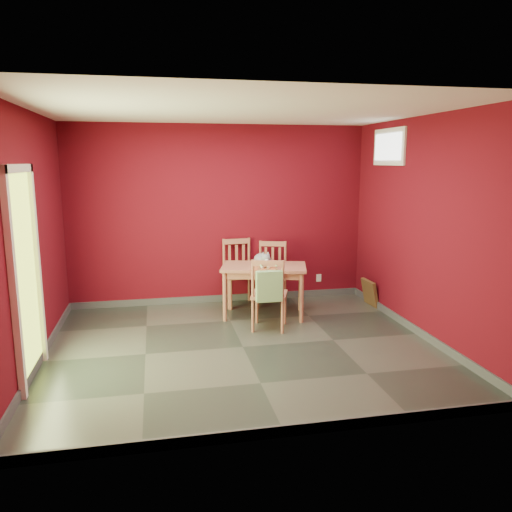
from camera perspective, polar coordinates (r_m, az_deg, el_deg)
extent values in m
plane|color=#2D342D|center=(5.99, -1.51, -10.34)|extent=(4.50, 4.50, 0.00)
plane|color=#540813|center=(7.60, -4.20, 4.67)|extent=(4.50, 0.00, 4.50)
plane|color=#540813|center=(3.72, 3.77, -1.78)|extent=(4.50, 0.00, 4.50)
plane|color=#540813|center=(5.71, -24.44, 1.68)|extent=(0.00, 4.00, 4.00)
plane|color=#540813|center=(6.42, 18.64, 3.00)|extent=(0.00, 4.00, 4.00)
plane|color=white|center=(5.61, -1.65, 16.34)|extent=(4.50, 4.50, 0.00)
cube|color=#3F4244|center=(7.84, -4.05, -4.83)|extent=(4.50, 0.02, 0.10)
cube|color=#3F4244|center=(4.21, 3.49, -19.29)|extent=(4.50, 0.02, 0.10)
cube|color=#3F4244|center=(6.03, -23.35, -10.60)|extent=(0.03, 4.00, 0.10)
cube|color=#3F4244|center=(6.70, 17.88, -8.07)|extent=(0.03, 4.00, 0.10)
cube|color=#B7D838|center=(5.38, -24.97, -2.40)|extent=(0.02, 0.85, 2.05)
cube|color=white|center=(4.92, -25.97, -3.14)|extent=(0.06, 0.08, 2.13)
cube|color=white|center=(5.81, -23.75, -0.98)|extent=(0.06, 0.08, 2.13)
cube|color=white|center=(5.25, -25.66, 9.01)|extent=(0.06, 1.01, 0.08)
cube|color=white|center=(7.24, 14.98, 11.96)|extent=(0.03, 0.90, 0.50)
cube|color=white|center=(7.23, 14.82, 11.97)|extent=(0.02, 0.76, 0.36)
cube|color=silver|center=(8.13, 7.18, -2.50)|extent=(0.08, 0.02, 0.12)
cube|color=#A5644D|center=(6.96, 0.92, -1.25)|extent=(1.30, 0.95, 0.04)
cube|color=#A5644D|center=(6.97, 0.92, -1.80)|extent=(1.15, 0.81, 0.10)
cylinder|color=#A5644D|center=(6.81, -3.60, -4.67)|extent=(0.05, 0.05, 0.69)
cylinder|color=#A5644D|center=(7.35, -3.07, -3.51)|extent=(0.05, 0.05, 0.69)
cylinder|color=#A5644D|center=(6.77, 5.24, -4.80)|extent=(0.05, 0.05, 0.69)
cylinder|color=#A5644D|center=(7.31, 5.11, -3.62)|extent=(0.05, 0.05, 0.69)
cube|color=#B1542D|center=(6.95, 0.92, -1.06)|extent=(0.50, 0.75, 0.01)
cube|color=#B1542D|center=(6.66, 1.56, -3.15)|extent=(0.32, 0.09, 0.34)
cube|color=#A5644D|center=(7.52, -1.83, -2.12)|extent=(0.51, 0.51, 0.04)
cylinder|color=#A5644D|center=(7.34, -2.90, -4.46)|extent=(0.04, 0.04, 0.45)
cylinder|color=#A5644D|center=(7.72, -3.65, -3.71)|extent=(0.04, 0.04, 0.45)
cylinder|color=#A5644D|center=(7.45, 0.08, -4.22)|extent=(0.04, 0.04, 0.45)
cylinder|color=#A5644D|center=(7.82, -0.80, -3.50)|extent=(0.04, 0.04, 0.45)
cylinder|color=#A5644D|center=(7.61, -3.70, 0.09)|extent=(0.04, 0.04, 0.50)
cylinder|color=#A5644D|center=(7.71, -0.81, 0.26)|extent=(0.04, 0.04, 0.50)
cube|color=#A5644D|center=(7.62, -2.26, 1.69)|extent=(0.42, 0.08, 0.08)
cube|color=#A5644D|center=(7.63, -3.05, -0.20)|extent=(0.04, 0.03, 0.39)
cube|color=#A5644D|center=(7.66, -2.24, -0.15)|extent=(0.04, 0.03, 0.39)
cube|color=#A5644D|center=(7.69, -1.45, -0.10)|extent=(0.04, 0.03, 0.39)
cube|color=#A5644D|center=(7.51, 1.79, -2.29)|extent=(0.56, 0.56, 0.04)
cylinder|color=#A5644D|center=(7.40, 0.17, -4.39)|extent=(0.04, 0.04, 0.44)
cylinder|color=#A5644D|center=(7.77, 0.49, -3.65)|extent=(0.04, 0.04, 0.44)
cylinder|color=#A5644D|center=(7.37, 3.15, -4.48)|extent=(0.04, 0.04, 0.44)
cylinder|color=#A5644D|center=(7.74, 3.32, -3.73)|extent=(0.04, 0.04, 0.44)
cylinder|color=#A5644D|center=(7.66, 0.50, -0.02)|extent=(0.04, 0.04, 0.48)
cylinder|color=#A5644D|center=(7.63, 3.36, -0.09)|extent=(0.04, 0.04, 0.48)
cube|color=#A5644D|center=(7.61, 1.94, 1.41)|extent=(0.40, 0.16, 0.07)
cube|color=#A5644D|center=(7.66, 1.13, -0.35)|extent=(0.04, 0.03, 0.37)
cube|color=#A5644D|center=(7.65, 1.93, -0.37)|extent=(0.04, 0.03, 0.37)
cube|color=#A5644D|center=(7.64, 2.72, -0.39)|extent=(0.04, 0.03, 0.37)
cube|color=#A5644D|center=(6.49, 1.53, -4.44)|extent=(0.56, 0.56, 0.04)
cylinder|color=#A5644D|center=(6.72, 3.31, -6.02)|extent=(0.04, 0.04, 0.43)
cylinder|color=#A5644D|center=(6.36, 3.04, -7.00)|extent=(0.04, 0.04, 0.43)
cylinder|color=#A5644D|center=(6.76, 0.09, -5.90)|extent=(0.04, 0.04, 0.43)
cylinder|color=#A5644D|center=(6.40, -0.37, -6.87)|extent=(0.04, 0.04, 0.43)
cylinder|color=#A5644D|center=(6.23, 3.08, -2.67)|extent=(0.04, 0.04, 0.47)
cylinder|color=#A5644D|center=(6.27, -0.37, -2.56)|extent=(0.04, 0.04, 0.47)
cube|color=#A5644D|center=(6.20, 1.36, -0.87)|extent=(0.39, 0.17, 0.07)
cube|color=#A5644D|center=(6.24, 2.31, -3.02)|extent=(0.04, 0.03, 0.37)
cube|color=#A5644D|center=(6.25, 1.35, -2.99)|extent=(0.04, 0.03, 0.37)
cube|color=#A5644D|center=(6.27, 0.39, -2.96)|extent=(0.04, 0.03, 0.37)
cube|color=#7BA86B|center=(6.19, 1.51, -3.47)|extent=(0.32, 0.10, 0.39)
cylinder|color=#7BA86B|center=(6.17, 0.57, -1.10)|extent=(0.02, 0.16, 0.02)
cylinder|color=#7BA86B|center=(6.21, 2.22, -1.03)|extent=(0.02, 0.16, 0.02)
cube|color=brown|center=(7.77, 12.88, -4.11)|extent=(0.15, 0.40, 0.39)
cube|color=black|center=(7.76, 12.85, -4.11)|extent=(0.10, 0.28, 0.27)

